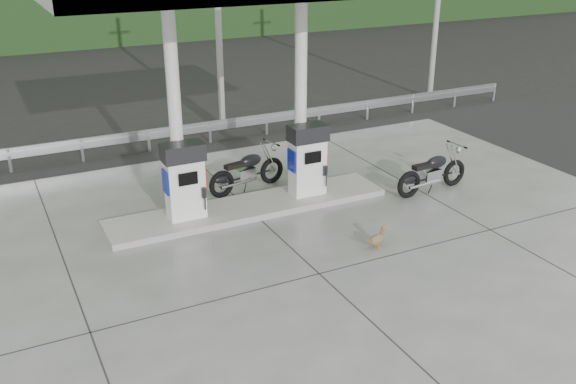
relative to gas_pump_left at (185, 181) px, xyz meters
name	(u,v)px	position (x,y,z in m)	size (l,w,h in m)	color
ground	(296,254)	(1.60, -2.50, -1.07)	(160.00, 160.00, 0.00)	black
forecourt_apron	(296,253)	(1.60, -2.50, -1.06)	(18.00, 14.00, 0.02)	slate
pump_island	(250,207)	(1.60, 0.00, -0.98)	(7.00, 1.40, 0.15)	#9A968F
gas_pump_left	(185,181)	(0.00, 0.00, 0.00)	(0.95, 0.55, 1.80)	white
gas_pump_right	(308,160)	(3.20, 0.00, 0.00)	(0.95, 0.55, 1.80)	white
canopy_column_left	(175,109)	(0.00, 0.40, 1.60)	(0.30, 0.30, 5.00)	white
canopy_column_right	(301,94)	(3.20, 0.40, 1.60)	(0.30, 0.30, 5.00)	white
guardrail	(179,125)	(1.60, 5.50, -0.36)	(26.00, 0.16, 1.42)	gray
road	(151,119)	(1.60, 9.00, -1.07)	(60.00, 7.00, 0.01)	black
utility_pole_b	(218,8)	(3.60, 7.00, 2.93)	(0.22, 0.22, 8.00)	gray
motorcycle_left	(247,172)	(2.07, 1.23, -0.54)	(2.17, 0.68, 1.03)	black
motorcycle_right	(432,173)	(6.35, -1.01, -0.54)	(2.16, 0.68, 1.02)	black
duck	(377,240)	(3.25, -3.08, -0.85)	(0.55, 0.15, 0.39)	brown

